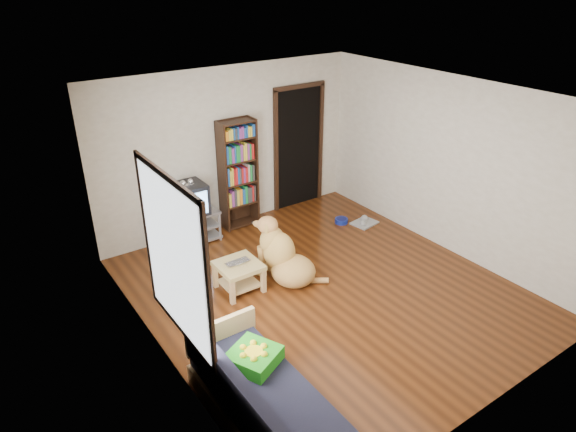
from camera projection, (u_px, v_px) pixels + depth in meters
ground at (325, 290)px, 6.90m from camera, size 5.00×5.00×0.00m
ceiling at (332, 97)px, 5.76m from camera, size 5.00×5.00×0.00m
wall_back at (229, 149)px, 8.17m from camera, size 4.50×0.00×4.50m
wall_front at (508, 300)px, 4.49m from camera, size 4.50×0.00×4.50m
wall_left at (154, 255)px, 5.17m from camera, size 0.00×5.00×5.00m
wall_right at (448, 166)px, 7.48m from camera, size 0.00×5.00×5.00m
green_cushion at (254, 357)px, 5.00m from camera, size 0.59×0.59×0.15m
laptop at (239, 264)px, 6.72m from camera, size 0.33×0.21×0.03m
dog_bowl at (341, 221)px, 8.68m from camera, size 0.22×0.22×0.08m
grey_rag at (365, 223)px, 8.66m from camera, size 0.45×0.38×0.03m
window at (174, 259)px, 4.72m from camera, size 0.03×1.46×1.70m
doorway at (299, 145)px, 8.93m from camera, size 1.03×0.05×2.19m
tv_stand at (190, 227)px, 7.98m from camera, size 0.90×0.45×0.50m
crt_tv at (187, 199)px, 7.78m from camera, size 0.55×0.52×0.58m
bookshelf at (238, 169)px, 8.21m from camera, size 0.60×0.30×1.80m
sofa at (261, 401)px, 4.81m from camera, size 0.80×1.80×0.80m
coffee_table at (239, 271)px, 6.80m from camera, size 0.55×0.55×0.40m
dog at (283, 257)px, 7.01m from camera, size 0.79×1.03×0.93m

